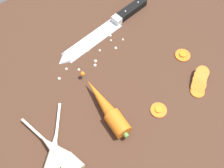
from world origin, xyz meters
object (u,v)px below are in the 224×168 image
object	(u,v)px
chefs_knife	(103,31)
carrot_slice_stray_mid	(159,110)
whole_carrot	(107,108)
parsnip_front	(59,154)
parsnip_mid_left	(53,161)
carrot_slice_stray_near	(183,55)
carrot_slice_stack	(199,82)

from	to	relation	value
chefs_knife	carrot_slice_stray_mid	world-z (taller)	chefs_knife
chefs_knife	whole_carrot	xyz separation A→B (cm)	(-15.24, -21.28, 1.45)
parsnip_front	whole_carrot	bearing A→B (deg)	8.07
parsnip_mid_left	whole_carrot	bearing A→B (deg)	8.37
carrot_slice_stray_near	parsnip_mid_left	bearing A→B (deg)	-176.60
parsnip_front	carrot_slice_stray_mid	bearing A→B (deg)	-12.71
parsnip_mid_left	carrot_slice_stray_near	distance (cm)	45.57
carrot_slice_stack	parsnip_front	bearing A→B (deg)	170.12
chefs_knife	parsnip_front	size ratio (longest dim) A/B	1.80
carrot_slice_stray_near	carrot_slice_stray_mid	bearing A→B (deg)	-154.67
whole_carrot	carrot_slice_stray_mid	world-z (taller)	whole_carrot
carrot_slice_stray_near	chefs_knife	bearing A→B (deg)	120.68
whole_carrot	carrot_slice_stray_near	xyz separation A→B (cm)	(27.80, 0.10, -1.74)
whole_carrot	carrot_slice_stray_mid	bearing A→B (deg)	-37.65
parsnip_front	carrot_slice_stray_near	world-z (taller)	parsnip_front
parsnip_front	parsnip_mid_left	world-z (taller)	same
whole_carrot	parsnip_front	bearing A→B (deg)	-171.93
chefs_knife	carrot_slice_stray_mid	xyz separation A→B (cm)	(-4.75, -29.37, -0.29)
parsnip_mid_left	carrot_slice_stack	size ratio (longest dim) A/B	2.20
parsnip_front	carrot_slice_stray_mid	distance (cm)	26.78
carrot_slice_stack	chefs_knife	bearing A→B (deg)	106.71
parsnip_front	parsnip_mid_left	bearing A→B (deg)	-169.38
parsnip_front	carrot_slice_stray_mid	world-z (taller)	parsnip_front
chefs_knife	whole_carrot	bearing A→B (deg)	-125.61
chefs_knife	carrot_slice_stack	bearing A→B (deg)	-73.29
whole_carrot	parsnip_mid_left	world-z (taller)	whole_carrot
chefs_knife	carrot_slice_stack	world-z (taller)	carrot_slice_stack
whole_carrot	carrot_slice_stray_near	bearing A→B (deg)	0.22
whole_carrot	carrot_slice_stray_mid	xyz separation A→B (cm)	(10.49, -8.09, -1.74)
chefs_knife	carrot_slice_stray_near	world-z (taller)	chefs_knife
carrot_slice_stack	carrot_slice_stray_mid	xyz separation A→B (cm)	(-13.89, 1.08, -0.59)
whole_carrot	carrot_slice_stray_mid	size ratio (longest dim) A/B	5.08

